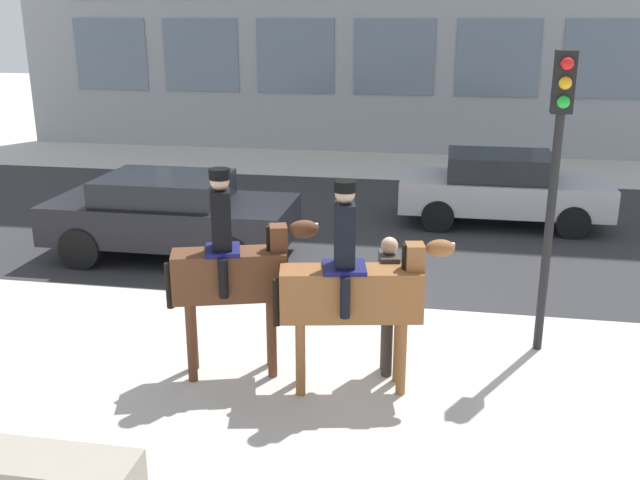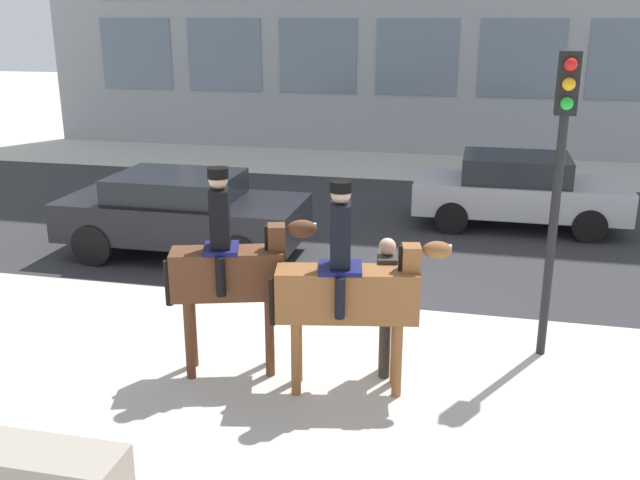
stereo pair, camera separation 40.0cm
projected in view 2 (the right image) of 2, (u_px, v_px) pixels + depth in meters
ground_plane at (323, 315)px, 10.32m from camera, size 80.00×80.00×0.00m
road_surface at (373, 225)px, 14.74m from camera, size 24.28×8.50×0.01m
mounted_horse_lead at (231, 268)px, 8.32m from camera, size 1.74×0.80×2.52m
mounted_horse_companion at (350, 288)px, 7.92m from camera, size 2.00×0.73×2.46m
pedestrian_bystander at (385, 296)px, 8.32m from camera, size 0.82×0.54×1.72m
street_car_near_lane at (182, 212)px, 12.68m from camera, size 4.27×1.95×1.48m
street_car_far_lane at (518, 189)px, 14.45m from camera, size 4.17×1.91×1.46m
traffic_light at (560, 158)px, 8.38m from camera, size 0.24×0.29×3.76m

